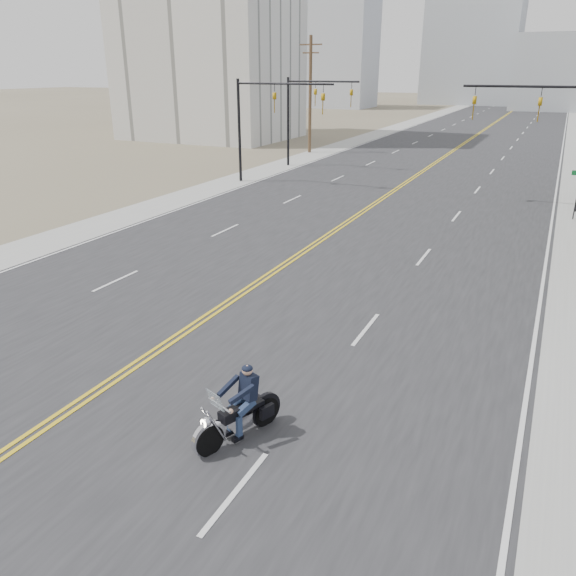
# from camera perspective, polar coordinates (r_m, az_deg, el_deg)

# --- Properties ---
(road) EXTENTS (20.00, 200.00, 0.01)m
(road) POSITION_cam_1_polar(r_m,az_deg,el_deg) (74.35, 18.49, 14.43)
(road) COLOR #303033
(road) RESTS_ON ground
(sidewalk_left) EXTENTS (3.00, 200.00, 0.01)m
(sidewalk_left) POSITION_cam_1_polar(r_m,az_deg,el_deg) (76.68, 9.69, 15.37)
(sidewalk_left) COLOR #A5A5A0
(sidewalk_left) RESTS_ON ground
(traffic_mast_left) EXTENTS (7.10, 0.26, 7.00)m
(traffic_mast_left) POSITION_cam_1_polar(r_m,az_deg,el_deg) (40.01, -2.40, 17.52)
(traffic_mast_left) COLOR black
(traffic_mast_left) RESTS_ON ground
(traffic_mast_right) EXTENTS (7.10, 0.26, 7.00)m
(traffic_mast_right) POSITION_cam_1_polar(r_m,az_deg,el_deg) (35.44, 25.29, 15.11)
(traffic_mast_right) COLOR black
(traffic_mast_right) RESTS_ON ground
(traffic_mast_far) EXTENTS (6.10, 0.26, 7.00)m
(traffic_mast_far) POSITION_cam_1_polar(r_m,az_deg,el_deg) (47.36, 1.95, 18.04)
(traffic_mast_far) COLOR black
(traffic_mast_far) RESTS_ON ground
(utility_pole_left) EXTENTS (2.20, 0.30, 10.50)m
(utility_pole_left) POSITION_cam_1_polar(r_m,az_deg,el_deg) (55.93, 2.27, 19.16)
(utility_pole_left) COLOR brown
(utility_pole_left) RESTS_ON ground
(haze_bldg_a) EXTENTS (14.00, 12.00, 22.00)m
(haze_bldg_a) POSITION_cam_1_polar(r_m,az_deg,el_deg) (126.51, 5.19, 22.80)
(haze_bldg_a) COLOR #B7BCC6
(haze_bldg_a) RESTS_ON ground
(haze_bldg_b) EXTENTS (18.00, 14.00, 14.00)m
(haze_bldg_b) POSITION_cam_1_polar(r_m,az_deg,el_deg) (128.34, 26.26, 19.04)
(haze_bldg_b) COLOR #ADB2B7
(haze_bldg_b) RESTS_ON ground
(haze_bldg_d) EXTENTS (20.00, 15.00, 26.00)m
(haze_bldg_d) POSITION_cam_1_polar(r_m,az_deg,el_deg) (145.05, 18.29, 22.50)
(haze_bldg_d) COLOR #ADB2B7
(haze_bldg_d) RESTS_ON ground
(haze_bldg_f) EXTENTS (12.00, 12.00, 16.00)m
(haze_bldg_f) POSITION_cam_1_polar(r_m,az_deg,el_deg) (146.05, 1.45, 21.49)
(haze_bldg_f) COLOR #ADB2B7
(haze_bldg_f) RESTS_ON ground
(motorcyclist) EXTENTS (1.68, 2.39, 1.71)m
(motorcyclist) POSITION_cam_1_polar(r_m,az_deg,el_deg) (12.35, -5.14, -11.76)
(motorcyclist) COLOR black
(motorcyclist) RESTS_ON ground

